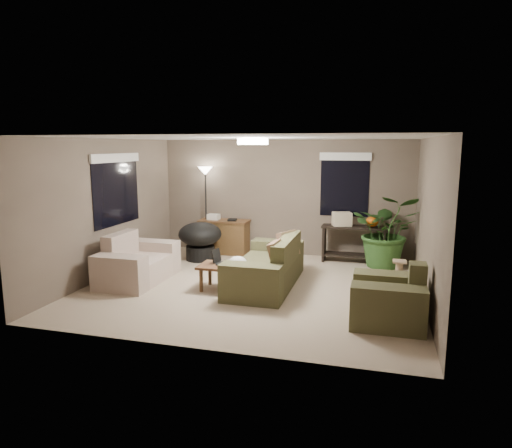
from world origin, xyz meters
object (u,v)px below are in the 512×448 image
(main_sofa, at_px, (268,269))
(coffee_table, at_px, (229,269))
(armchair, at_px, (389,301))
(loveseat, at_px, (137,264))
(cat_scratching_post, at_px, (399,277))
(papasan_chair, at_px, (200,238))
(desk, at_px, (224,236))
(floor_lamp, at_px, (205,181))
(houseplant, at_px, (387,239))
(console_table, at_px, (354,241))

(main_sofa, distance_m, coffee_table, 0.71)
(armchair, height_order, coffee_table, armchair)
(loveseat, height_order, cat_scratching_post, loveseat)
(armchair, relative_size, papasan_chair, 0.86)
(cat_scratching_post, bearing_deg, coffee_table, -164.39)
(main_sofa, relative_size, cat_scratching_post, 4.40)
(loveseat, xyz_separation_m, desk, (0.81, 2.39, 0.08))
(cat_scratching_post, bearing_deg, desk, 154.88)
(desk, height_order, floor_lamp, floor_lamp)
(loveseat, distance_m, floor_lamp, 2.79)
(coffee_table, xyz_separation_m, houseplant, (2.52, 2.21, 0.21))
(coffee_table, distance_m, floor_lamp, 3.14)
(papasan_chair, height_order, houseplant, houseplant)
(console_table, relative_size, papasan_chair, 1.11)
(armchair, xyz_separation_m, desk, (-3.48, 3.23, 0.08))
(main_sofa, height_order, cat_scratching_post, main_sofa)
(main_sofa, relative_size, desk, 2.00)
(houseplant, distance_m, cat_scratching_post, 1.50)
(main_sofa, bearing_deg, coffee_table, -143.27)
(papasan_chair, bearing_deg, armchair, -33.87)
(papasan_chair, bearing_deg, coffee_table, -55.12)
(cat_scratching_post, bearing_deg, floor_lamp, 156.71)
(main_sofa, distance_m, cat_scratching_post, 2.18)
(main_sofa, bearing_deg, desk, 126.26)
(main_sofa, distance_m, papasan_chair, 2.26)
(floor_lamp, distance_m, cat_scratching_post, 4.68)
(loveseat, bearing_deg, cat_scratching_post, 8.59)
(armchair, height_order, papasan_chair, armchair)
(loveseat, bearing_deg, armchair, -11.05)
(loveseat, distance_m, houseplant, 4.78)
(loveseat, bearing_deg, papasan_chair, 73.03)
(coffee_table, relative_size, desk, 0.91)
(loveseat, xyz_separation_m, console_table, (3.63, 2.35, 0.14))
(main_sofa, xyz_separation_m, console_table, (1.31, 2.01, 0.14))
(loveseat, distance_m, armchair, 4.37)
(cat_scratching_post, bearing_deg, armchair, -96.84)
(armchair, xyz_separation_m, coffee_table, (-2.54, 0.76, 0.06))
(main_sofa, relative_size, armchair, 2.20)
(armchair, bearing_deg, loveseat, 168.95)
(armchair, relative_size, cat_scratching_post, 2.00)
(console_table, xyz_separation_m, cat_scratching_post, (0.84, -1.68, -0.22))
(main_sofa, xyz_separation_m, papasan_chair, (-1.80, 1.36, 0.17))
(main_sofa, bearing_deg, cat_scratching_post, 8.94)
(floor_lamp, xyz_separation_m, houseplant, (3.91, -0.32, -1.03))
(coffee_table, bearing_deg, desk, 110.88)
(loveseat, xyz_separation_m, armchair, (4.29, -0.84, 0.00))
(console_table, bearing_deg, loveseat, -147.07)
(houseplant, relative_size, cat_scratching_post, 2.89)
(console_table, bearing_deg, papasan_chair, -168.11)
(papasan_chair, distance_m, cat_scratching_post, 4.09)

